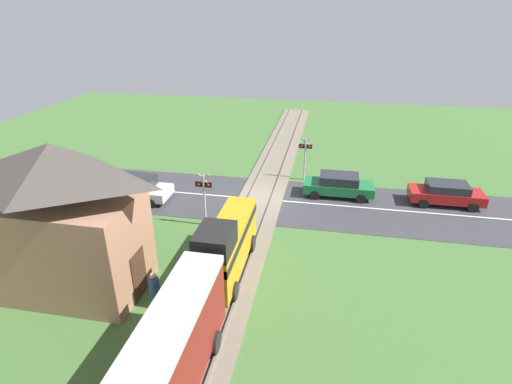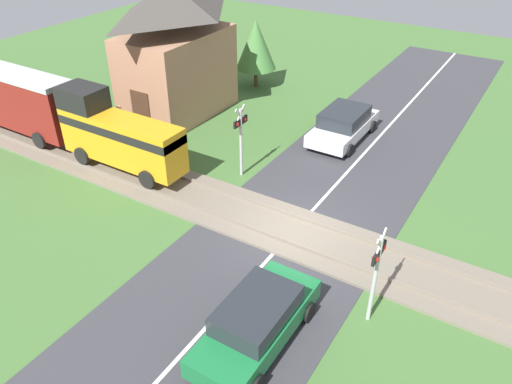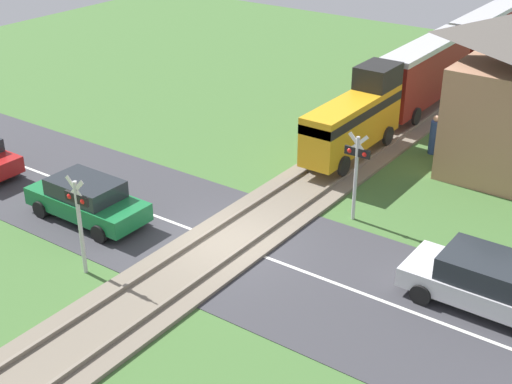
{
  "view_description": "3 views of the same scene",
  "coord_description": "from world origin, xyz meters",
  "px_view_note": "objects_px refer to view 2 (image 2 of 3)",
  "views": [
    {
      "loc": [
        -3.91,
        22.17,
        10.92
      ],
      "look_at": [
        0.0,
        1.52,
        1.2
      ],
      "focal_mm": 28.0,
      "sensor_mm": 36.0,
      "label": 1
    },
    {
      "loc": [
        -12.58,
        -6.24,
        10.77
      ],
      "look_at": [
        0.0,
        1.52,
        1.2
      ],
      "focal_mm": 35.0,
      "sensor_mm": 36.0,
      "label": 2
    },
    {
      "loc": [
        11.93,
        -15.19,
        11.47
      ],
      "look_at": [
        0.0,
        1.52,
        1.2
      ],
      "focal_mm": 50.0,
      "sensor_mm": 36.0,
      "label": 3
    }
  ],
  "objects_px": {
    "pedestrian_by_station": "(121,123)",
    "station_building": "(176,53)",
    "crossing_signal_east_approach": "(241,132)",
    "car_far_side": "(344,124)",
    "car_near_crossing": "(257,321)",
    "crossing_signal_west_approach": "(377,266)"
  },
  "relations": [
    {
      "from": "car_near_crossing",
      "to": "pedestrian_by_station",
      "type": "xyz_separation_m",
      "value": [
        7.12,
        11.92,
        -0.03
      ]
    },
    {
      "from": "car_far_side",
      "to": "crossing_signal_east_approach",
      "type": "bearing_deg",
      "value": 156.6
    },
    {
      "from": "pedestrian_by_station",
      "to": "station_building",
      "type": "bearing_deg",
      "value": -8.16
    },
    {
      "from": "car_far_side",
      "to": "crossing_signal_east_approach",
      "type": "relative_size",
      "value": 1.44
    },
    {
      "from": "crossing_signal_east_approach",
      "to": "station_building",
      "type": "height_order",
      "value": "station_building"
    },
    {
      "from": "crossing_signal_east_approach",
      "to": "station_building",
      "type": "bearing_deg",
      "value": 59.38
    },
    {
      "from": "car_near_crossing",
      "to": "pedestrian_by_station",
      "type": "height_order",
      "value": "pedestrian_by_station"
    },
    {
      "from": "car_near_crossing",
      "to": "station_building",
      "type": "distance_m",
      "value": 15.9
    },
    {
      "from": "crossing_signal_east_approach",
      "to": "pedestrian_by_station",
      "type": "height_order",
      "value": "crossing_signal_east_approach"
    },
    {
      "from": "pedestrian_by_station",
      "to": "crossing_signal_east_approach",
      "type": "bearing_deg",
      "value": -89.7
    },
    {
      "from": "pedestrian_by_station",
      "to": "crossing_signal_west_approach",
      "type": "bearing_deg",
      "value": -108.62
    },
    {
      "from": "car_near_crossing",
      "to": "crossing_signal_west_approach",
      "type": "distance_m",
      "value": 3.48
    },
    {
      "from": "car_far_side",
      "to": "crossing_signal_east_approach",
      "type": "height_order",
      "value": "crossing_signal_east_approach"
    },
    {
      "from": "crossing_signal_east_approach",
      "to": "car_far_side",
      "type": "bearing_deg",
      "value": -23.4
    },
    {
      "from": "car_near_crossing",
      "to": "pedestrian_by_station",
      "type": "distance_m",
      "value": 13.88
    },
    {
      "from": "station_building",
      "to": "pedestrian_by_station",
      "type": "relative_size",
      "value": 4.01
    },
    {
      "from": "crossing_signal_east_approach",
      "to": "pedestrian_by_station",
      "type": "bearing_deg",
      "value": 90.3
    },
    {
      "from": "crossing_signal_west_approach",
      "to": "station_building",
      "type": "xyz_separation_m",
      "value": [
        8.5,
        13.66,
        1.19
      ]
    },
    {
      "from": "crossing_signal_west_approach",
      "to": "car_far_side",
      "type": "bearing_deg",
      "value": 27.09
    },
    {
      "from": "car_near_crossing",
      "to": "crossing_signal_west_approach",
      "type": "bearing_deg",
      "value": -44.28
    },
    {
      "from": "car_near_crossing",
      "to": "crossing_signal_west_approach",
      "type": "relative_size",
      "value": 1.41
    },
    {
      "from": "car_far_side",
      "to": "pedestrian_by_station",
      "type": "relative_size",
      "value": 2.75
    }
  ]
}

